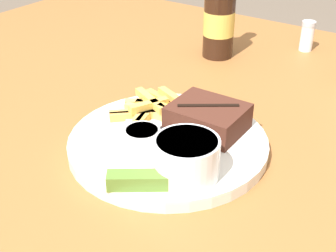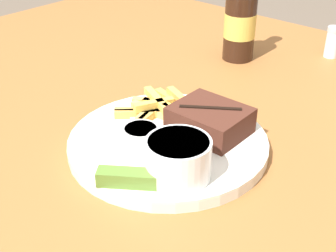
{
  "view_description": "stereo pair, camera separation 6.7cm",
  "coord_description": "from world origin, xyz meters",
  "px_view_note": "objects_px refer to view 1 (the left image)",
  "views": [
    {
      "loc": [
        0.33,
        -0.47,
        1.13
      ],
      "look_at": [
        0.0,
        0.0,
        0.79
      ],
      "focal_mm": 50.0,
      "sensor_mm": 36.0,
      "label": 1
    },
    {
      "loc": [
        0.38,
        -0.43,
        1.13
      ],
      "look_at": [
        0.0,
        0.0,
        0.79
      ],
      "focal_mm": 50.0,
      "sensor_mm": 36.0,
      "label": 2
    }
  ],
  "objects_px": {
    "knife_utensil": "(179,125)",
    "beer_bottle": "(219,21)",
    "coleslaw_cup": "(187,156)",
    "salt_shaker": "(307,36)",
    "pickle_spear": "(140,180)",
    "fork_utensil": "(131,120)",
    "dinner_plate": "(168,143)",
    "dipping_sauce_cup": "(142,137)",
    "steak_portion": "(208,118)"
  },
  "relations": [
    {
      "from": "pickle_spear",
      "to": "fork_utensil",
      "type": "xyz_separation_m",
      "value": [
        -0.11,
        0.12,
        -0.01
      ]
    },
    {
      "from": "steak_portion",
      "to": "coleslaw_cup",
      "type": "height_order",
      "value": "coleslaw_cup"
    },
    {
      "from": "steak_portion",
      "to": "fork_utensil",
      "type": "height_order",
      "value": "steak_portion"
    },
    {
      "from": "steak_portion",
      "to": "dipping_sauce_cup",
      "type": "bearing_deg",
      "value": -119.45
    },
    {
      "from": "coleslaw_cup",
      "to": "knife_utensil",
      "type": "xyz_separation_m",
      "value": [
        -0.08,
        0.1,
        -0.03
      ]
    },
    {
      "from": "coleslaw_cup",
      "to": "pickle_spear",
      "type": "bearing_deg",
      "value": -122.29
    },
    {
      "from": "dinner_plate",
      "to": "dipping_sauce_cup",
      "type": "xyz_separation_m",
      "value": [
        -0.02,
        -0.04,
        0.02
      ]
    },
    {
      "from": "dipping_sauce_cup",
      "to": "beer_bottle",
      "type": "height_order",
      "value": "beer_bottle"
    },
    {
      "from": "coleslaw_cup",
      "to": "salt_shaker",
      "type": "distance_m",
      "value": 0.56
    },
    {
      "from": "coleslaw_cup",
      "to": "steak_portion",
      "type": "bearing_deg",
      "value": 107.9
    },
    {
      "from": "dinner_plate",
      "to": "steak_portion",
      "type": "height_order",
      "value": "steak_portion"
    },
    {
      "from": "dinner_plate",
      "to": "coleslaw_cup",
      "type": "bearing_deg",
      "value": -40.57
    },
    {
      "from": "steak_portion",
      "to": "coleslaw_cup",
      "type": "relative_size",
      "value": 1.28
    },
    {
      "from": "steak_portion",
      "to": "coleslaw_cup",
      "type": "xyz_separation_m",
      "value": [
        0.04,
        -0.12,
        0.01
      ]
    },
    {
      "from": "dipping_sauce_cup",
      "to": "fork_utensil",
      "type": "relative_size",
      "value": 0.38
    },
    {
      "from": "pickle_spear",
      "to": "salt_shaker",
      "type": "height_order",
      "value": "salt_shaker"
    },
    {
      "from": "knife_utensil",
      "to": "salt_shaker",
      "type": "relative_size",
      "value": 2.51
    },
    {
      "from": "dinner_plate",
      "to": "steak_portion",
      "type": "xyz_separation_m",
      "value": [
        0.03,
        0.05,
        0.03
      ]
    },
    {
      "from": "knife_utensil",
      "to": "salt_shaker",
      "type": "xyz_separation_m",
      "value": [
        0.03,
        0.46,
        0.01
      ]
    },
    {
      "from": "fork_utensil",
      "to": "knife_utensil",
      "type": "relative_size",
      "value": 0.82
    },
    {
      "from": "dinner_plate",
      "to": "coleslaw_cup",
      "type": "xyz_separation_m",
      "value": [
        0.07,
        -0.06,
        0.04
      ]
    },
    {
      "from": "dinner_plate",
      "to": "knife_utensil",
      "type": "xyz_separation_m",
      "value": [
        -0.0,
        0.04,
        0.01
      ]
    },
    {
      "from": "pickle_spear",
      "to": "fork_utensil",
      "type": "height_order",
      "value": "pickle_spear"
    },
    {
      "from": "dinner_plate",
      "to": "dipping_sauce_cup",
      "type": "distance_m",
      "value": 0.05
    },
    {
      "from": "coleslaw_cup",
      "to": "beer_bottle",
      "type": "distance_m",
      "value": 0.46
    },
    {
      "from": "fork_utensil",
      "to": "salt_shaker",
      "type": "height_order",
      "value": "salt_shaker"
    },
    {
      "from": "dinner_plate",
      "to": "pickle_spear",
      "type": "height_order",
      "value": "pickle_spear"
    },
    {
      "from": "beer_bottle",
      "to": "dinner_plate",
      "type": "bearing_deg",
      "value": -71.35
    },
    {
      "from": "steak_portion",
      "to": "pickle_spear",
      "type": "xyz_separation_m",
      "value": [
        0.0,
        -0.17,
        -0.01
      ]
    },
    {
      "from": "dipping_sauce_cup",
      "to": "beer_bottle",
      "type": "distance_m",
      "value": 0.41
    },
    {
      "from": "fork_utensil",
      "to": "steak_portion",
      "type": "bearing_deg",
      "value": 29.04
    },
    {
      "from": "knife_utensil",
      "to": "beer_bottle",
      "type": "bearing_deg",
      "value": 35.98
    },
    {
      "from": "dipping_sauce_cup",
      "to": "salt_shaker",
      "type": "height_order",
      "value": "salt_shaker"
    },
    {
      "from": "coleslaw_cup",
      "to": "fork_utensil",
      "type": "distance_m",
      "value": 0.16
    },
    {
      "from": "dipping_sauce_cup",
      "to": "beer_bottle",
      "type": "relative_size",
      "value": 0.24
    },
    {
      "from": "dipping_sauce_cup",
      "to": "knife_utensil",
      "type": "relative_size",
      "value": 0.32
    },
    {
      "from": "steak_portion",
      "to": "dinner_plate",
      "type": "bearing_deg",
      "value": -121.57
    },
    {
      "from": "dipping_sauce_cup",
      "to": "pickle_spear",
      "type": "distance_m",
      "value": 0.09
    },
    {
      "from": "pickle_spear",
      "to": "beer_bottle",
      "type": "relative_size",
      "value": 0.37
    },
    {
      "from": "knife_utensil",
      "to": "salt_shaker",
      "type": "bearing_deg",
      "value": 12.78
    },
    {
      "from": "fork_utensil",
      "to": "dipping_sauce_cup",
      "type": "bearing_deg",
      "value": -32.25
    },
    {
      "from": "pickle_spear",
      "to": "knife_utensil",
      "type": "bearing_deg",
      "value": 105.31
    },
    {
      "from": "salt_shaker",
      "to": "knife_utensil",
      "type": "bearing_deg",
      "value": -93.28
    },
    {
      "from": "knife_utensil",
      "to": "coleslaw_cup",
      "type": "bearing_deg",
      "value": -126.19
    },
    {
      "from": "dinner_plate",
      "to": "dipping_sauce_cup",
      "type": "height_order",
      "value": "dipping_sauce_cup"
    },
    {
      "from": "dinner_plate",
      "to": "coleslaw_cup",
      "type": "distance_m",
      "value": 0.1
    },
    {
      "from": "knife_utensil",
      "to": "dipping_sauce_cup",
      "type": "bearing_deg",
      "value": -174.69
    },
    {
      "from": "coleslaw_cup",
      "to": "dipping_sauce_cup",
      "type": "xyz_separation_m",
      "value": [
        -0.09,
        0.02,
        -0.02
      ]
    },
    {
      "from": "beer_bottle",
      "to": "steak_portion",
      "type": "bearing_deg",
      "value": -63.01
    },
    {
      "from": "dinner_plate",
      "to": "knife_utensil",
      "type": "relative_size",
      "value": 1.78
    }
  ]
}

